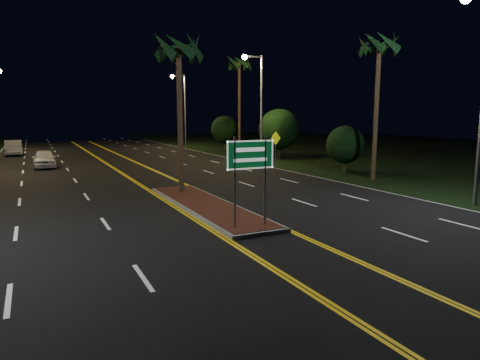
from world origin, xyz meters
TOP-DOWN VIEW (x-y plane):
  - ground at (0.00, 0.00)m, footprint 120.00×120.00m
  - grass_right at (30.00, 25.00)m, footprint 40.00×110.00m
  - median_island at (0.00, 7.00)m, footprint 2.25×10.25m
  - highway_sign at (0.00, 2.80)m, footprint 1.80×0.08m
  - streetlight_right_near at (10.61, 2.00)m, footprint 1.91×0.44m
  - streetlight_right_mid at (10.61, 22.00)m, footprint 1.91×0.44m
  - streetlight_right_far at (10.61, 42.00)m, footprint 1.91×0.44m
  - palm_median at (0.00, 10.50)m, footprint 2.40×2.40m
  - palm_right_near at (12.50, 10.00)m, footprint 2.40×2.40m
  - palm_right_far at (12.80, 30.00)m, footprint 2.40×2.40m
  - shrub_near at (13.50, 14.00)m, footprint 2.70×2.70m
  - shrub_mid at (14.00, 24.00)m, footprint 3.78×3.78m
  - shrub_far at (13.80, 36.00)m, footprint 3.24×3.24m
  - car_near at (-5.98, 26.10)m, footprint 2.17×4.85m
  - car_far at (-8.50, 38.88)m, footprint 2.41×5.29m
  - warning_sign at (11.65, 20.63)m, footprint 1.09×0.34m

SIDE VIEW (x-z plane):
  - ground at x=0.00m, z-range 0.00..0.00m
  - grass_right at x=30.00m, z-range 0.00..0.01m
  - median_island at x=0.00m, z-range 0.00..0.17m
  - car_near at x=-5.98m, z-range 0.00..1.60m
  - car_far at x=-8.50m, z-range 0.00..1.74m
  - warning_sign at x=11.65m, z-range 0.42..3.12m
  - shrub_near at x=13.50m, z-range 0.30..3.60m
  - shrub_far at x=13.80m, z-range 0.36..4.32m
  - highway_sign at x=0.00m, z-range 0.80..4.00m
  - shrub_mid at x=14.00m, z-range 0.42..5.04m
  - streetlight_right_near at x=10.61m, z-range 1.16..10.16m
  - streetlight_right_mid at x=10.61m, z-range 1.16..10.16m
  - streetlight_right_far at x=10.61m, z-range 1.16..10.16m
  - palm_median at x=0.00m, z-range 3.13..11.43m
  - palm_right_near at x=12.50m, z-range 3.56..12.86m
  - palm_right_far at x=12.80m, z-range 3.99..14.29m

